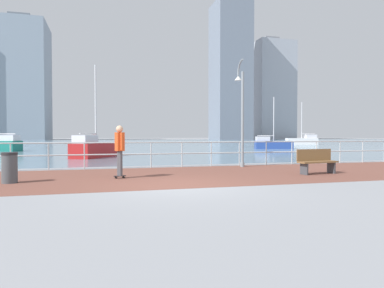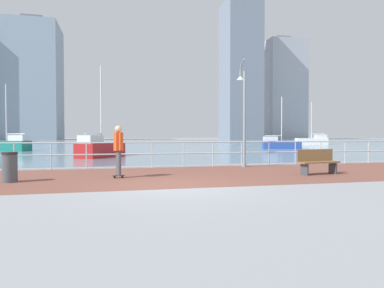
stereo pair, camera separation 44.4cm
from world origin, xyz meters
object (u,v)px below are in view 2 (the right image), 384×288
object	(u,v)px
sailboat_ivory	(8,145)
lamppost	(243,107)
trash_bin	(10,167)
sailboat_red	(312,141)
park_bench	(318,161)
skateboarder	(118,146)
sailboat_gray	(280,144)
sailboat_navy	(100,148)

from	to	relation	value
sailboat_ivory	lamppost	bearing A→B (deg)	-51.92
lamppost	trash_bin	xyz separation A→B (m)	(-8.89, -3.20, -2.25)
lamppost	sailboat_red	xyz separation A→B (m)	(22.81, 29.88, -2.11)
park_bench	sailboat_red	distance (m)	39.61
sailboat_red	skateboarder	bearing A→B (deg)	-130.92
skateboarder	park_bench	bearing A→B (deg)	-4.74
sailboat_gray	park_bench	bearing A→B (deg)	-114.48
trash_bin	sailboat_gray	distance (m)	28.79
sailboat_red	lamppost	bearing A→B (deg)	-127.36
skateboarder	sailboat_gray	xyz separation A→B (m)	(16.73, 20.44, -0.55)
sailboat_ivory	sailboat_navy	bearing A→B (deg)	-51.63
lamppost	sailboat_navy	bearing A→B (deg)	127.71
skateboarder	sailboat_navy	distance (m)	11.51
sailboat_gray	sailboat_red	bearing A→B (deg)	46.58
sailboat_red	sailboat_navy	size ratio (longest dim) A/B	1.05
skateboarder	sailboat_ivory	world-z (taller)	sailboat_ivory
lamppost	trash_bin	bearing A→B (deg)	-160.21
park_bench	sailboat_ivory	world-z (taller)	sailboat_ivory
park_bench	lamppost	bearing A→B (deg)	113.46
sailboat_navy	trash_bin	bearing A→B (deg)	-101.09
skateboarder	sailboat_gray	distance (m)	26.42
lamppost	sailboat_navy	size ratio (longest dim) A/B	0.82
skateboarder	sailboat_navy	xyz separation A→B (m)	(-0.97, 11.45, -0.49)
park_bench	trash_bin	bearing A→B (deg)	178.26
skateboarder	sailboat_gray	size ratio (longest dim) A/B	0.33
sailboat_gray	skateboarder	bearing A→B (deg)	-129.30
sailboat_navy	lamppost	bearing A→B (deg)	-52.29
sailboat_gray	lamppost	bearing A→B (deg)	-122.37
sailboat_red	sailboat_ivory	xyz separation A→B (m)	(-37.81, -10.74, -0.03)
lamppost	sailboat_navy	xyz separation A→B (m)	(-6.59, 8.53, -2.14)
sailboat_red	sailboat_navy	world-z (taller)	sailboat_red
sailboat_ivory	skateboarder	bearing A→B (deg)	-66.99
park_bench	sailboat_gray	world-z (taller)	sailboat_gray
lamppost	sailboat_red	world-z (taller)	sailboat_red
trash_bin	sailboat_gray	size ratio (longest dim) A/B	0.17
sailboat_red	trash_bin	bearing A→B (deg)	-133.78
sailboat_ivory	sailboat_red	bearing A→B (deg)	15.86
park_bench	sailboat_gray	size ratio (longest dim) A/B	0.30
trash_bin	lamppost	bearing A→B (deg)	19.79
park_bench	sailboat_gray	distance (m)	23.11
skateboarder	sailboat_navy	bearing A→B (deg)	94.83
lamppost	sailboat_gray	xyz separation A→B (m)	(11.10, 17.51, -2.20)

